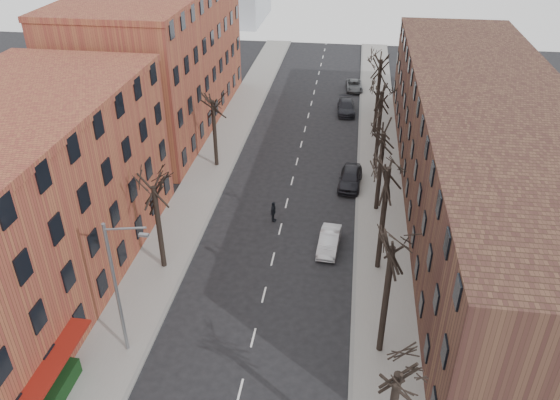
% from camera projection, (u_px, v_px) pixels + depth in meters
% --- Properties ---
extents(sidewalk_left, '(4.00, 90.00, 0.15)m').
position_uv_depth(sidewalk_left, '(215.00, 160.00, 53.75)').
color(sidewalk_left, gray).
rests_on(sidewalk_left, ground).
extents(sidewalk_right, '(4.00, 90.00, 0.15)m').
position_uv_depth(sidewalk_right, '(379.00, 171.00, 51.86)').
color(sidewalk_right, gray).
rests_on(sidewalk_right, ground).
extents(building_left_near, '(12.00, 26.00, 12.00)m').
position_uv_depth(building_left_near, '(12.00, 210.00, 34.66)').
color(building_left_near, brown).
rests_on(building_left_near, ground).
extents(building_left_far, '(12.00, 28.00, 14.00)m').
position_uv_depth(building_left_far, '(159.00, 61.00, 58.78)').
color(building_left_far, brown).
rests_on(building_left_far, ground).
extents(building_right, '(12.00, 50.00, 10.00)m').
position_uv_depth(building_right, '(486.00, 152.00, 44.13)').
color(building_right, '#513425').
rests_on(building_right, ground).
extents(tree_right_b, '(5.20, 5.20, 10.80)m').
position_uv_depth(tree_right_b, '(379.00, 351.00, 32.41)').
color(tree_right_b, black).
rests_on(tree_right_b, ground).
extents(tree_right_c, '(5.20, 5.20, 11.60)m').
position_uv_depth(tree_right_c, '(377.00, 268.00, 39.20)').
color(tree_right_c, black).
rests_on(tree_right_c, ground).
extents(tree_right_d, '(5.20, 5.20, 10.00)m').
position_uv_depth(tree_right_d, '(376.00, 210.00, 46.00)').
color(tree_right_d, black).
rests_on(tree_right_d, ground).
extents(tree_right_e, '(5.20, 5.20, 10.80)m').
position_uv_depth(tree_right_e, '(375.00, 166.00, 52.79)').
color(tree_right_e, black).
rests_on(tree_right_e, ground).
extents(tree_right_f, '(5.20, 5.20, 11.60)m').
position_uv_depth(tree_right_f, '(374.00, 133.00, 59.59)').
color(tree_right_f, black).
rests_on(tree_right_f, ground).
extents(tree_left_a, '(5.20, 5.20, 9.50)m').
position_uv_depth(tree_left_a, '(165.00, 267.00, 39.30)').
color(tree_left_a, black).
rests_on(tree_left_a, ground).
extents(tree_left_b, '(5.20, 5.20, 9.50)m').
position_uv_depth(tree_left_b, '(217.00, 166.00, 52.89)').
color(tree_left_b, black).
rests_on(tree_left_b, ground).
extents(streetlight, '(2.45, 0.22, 9.03)m').
position_uv_depth(streetlight, '(118.00, 285.00, 29.86)').
color(streetlight, slate).
rests_on(streetlight, ground).
extents(silver_sedan, '(1.73, 4.21, 1.36)m').
position_uv_depth(silver_sedan, '(329.00, 241.00, 40.89)').
color(silver_sedan, silver).
rests_on(silver_sedan, ground).
extents(parked_car_near, '(2.27, 4.96, 1.65)m').
position_uv_depth(parked_car_near, '(350.00, 178.00, 49.10)').
color(parked_car_near, black).
rests_on(parked_car_near, ground).
extents(parked_car_mid, '(2.32, 5.02, 1.42)m').
position_uv_depth(parked_car_mid, '(346.00, 107.00, 64.27)').
color(parked_car_mid, black).
rests_on(parked_car_mid, ground).
extents(parked_car_far, '(2.38, 4.54, 1.22)m').
position_uv_depth(parked_car_far, '(354.00, 86.00, 71.10)').
color(parked_car_far, '#4F5255').
rests_on(parked_car_far, ground).
extents(pedestrian_crossing, '(0.62, 1.10, 1.78)m').
position_uv_depth(pedestrian_crossing, '(273.00, 212.00, 44.04)').
color(pedestrian_crossing, black).
rests_on(pedestrian_crossing, ground).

